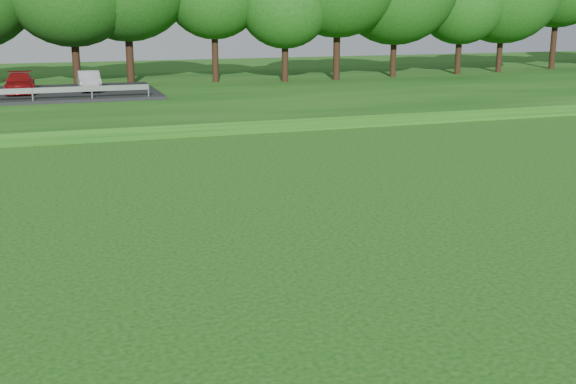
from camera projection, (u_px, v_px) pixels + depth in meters
name	position (u px, v px, depth m)	size (l,w,h in m)	color
berm	(326.00, 88.00, 50.29)	(130.00, 30.00, 0.60)	#0F410C
walking_path	(425.00, 120.00, 37.52)	(130.00, 1.60, 0.04)	gray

